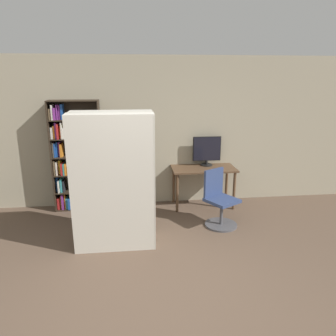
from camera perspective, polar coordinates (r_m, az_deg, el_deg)
The scene contains 8 objects.
ground_plane at distance 3.71m, azimuth -0.26°, elevation -23.23°, with size 16.00×16.00×0.00m, color brown.
wall_back at distance 6.03m, azimuth -3.53°, elevation 6.23°, with size 8.00×0.06×2.70m.
desk at distance 6.01m, azimuth 6.20°, elevation -0.96°, with size 1.15×0.59×0.73m.
monitor at distance 6.09m, azimuth 6.78°, elevation 3.08°, with size 0.52×0.22×0.54m.
office_chair at distance 5.35m, azimuth 8.92°, elevation -6.14°, with size 0.60×0.60×0.91m.
bookshelf at distance 6.05m, azimuth -16.49°, elevation 1.68°, with size 0.85×0.31×1.95m.
mattress_near at distance 4.40m, azimuth -9.47°, elevation -2.89°, with size 1.11×0.30×1.90m.
mattress_far at distance 4.70m, azimuth -9.30°, elevation -1.69°, with size 1.11×0.28×1.89m.
Camera 1 is at (-0.32, -2.87, 2.32)m, focal length 35.00 mm.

